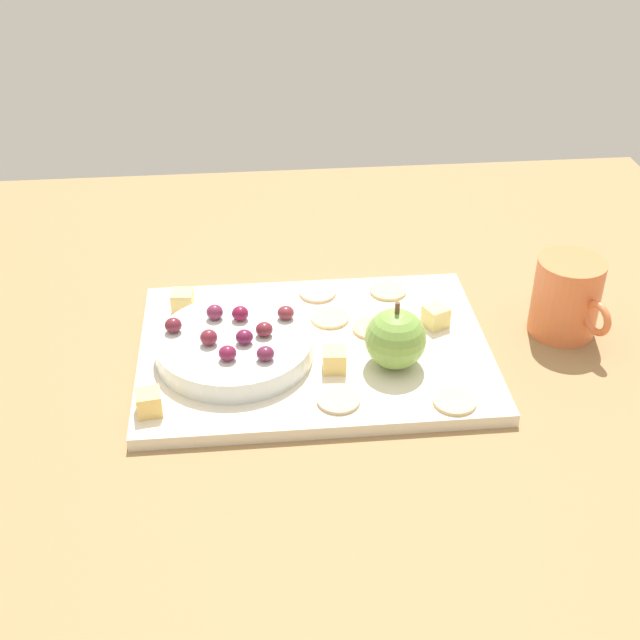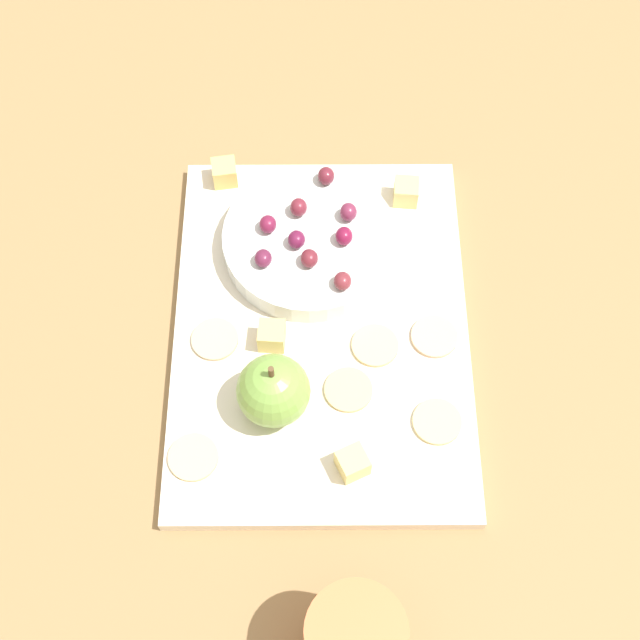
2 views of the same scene
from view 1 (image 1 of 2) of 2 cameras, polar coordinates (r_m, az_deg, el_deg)
name	(u,v)px [view 1 (image 1 of 2)]	position (r cm, az deg, el deg)	size (l,w,h in cm)	color
table	(315,379)	(92.89, -0.33, -4.01)	(113.84, 103.38, 4.68)	olive
platter	(315,351)	(91.93, -0.36, -2.09)	(37.81, 27.37, 1.43)	silver
serving_dish	(235,345)	(90.00, -5.81, -1.67)	(16.79, 16.79, 2.39)	silver
apple_whole	(396,339)	(87.26, 5.14, -1.28)	(6.43, 6.43, 6.43)	#78A747
apple_stem	(397,308)	(85.14, 5.27, 0.83)	(0.50, 0.50, 1.20)	brown
cheese_cube_0	(334,360)	(87.30, 0.99, -2.73)	(2.40, 2.40, 2.40)	#EECB70
cheese_cube_1	(183,301)	(98.08, -9.30, 1.29)	(2.40, 2.40, 2.40)	#E9CA77
cheese_cube_2	(436,316)	(94.94, 7.85, 0.24)	(2.40, 2.40, 2.40)	#ECD377
cheese_cube_3	(149,403)	(83.47, -11.53, -5.51)	(2.40, 2.40, 2.40)	#F4C869
cracker_0	(455,401)	(84.63, 9.11, -5.44)	(4.36, 4.36, 0.40)	#E0BF89
cracker_1	(372,328)	(94.07, 3.54, -0.56)	(4.36, 4.36, 0.40)	#E3B67E
cracker_2	(388,291)	(100.93, 4.63, 2.00)	(4.36, 4.36, 0.40)	#DCC585
cracker_3	(318,293)	(100.20, -0.16, 1.86)	(4.36, 4.36, 0.40)	#E1B48C
cracker_4	(330,318)	(95.64, 0.68, 0.15)	(4.36, 4.36, 0.40)	#E3C184
cracker_5	(338,400)	(83.73, 1.26, -5.44)	(4.36, 4.36, 0.40)	#D1B38A
grape_0	(244,337)	(87.58, -5.15, -1.16)	(1.82, 1.64, 1.58)	maroon
grape_1	(215,312)	(91.76, -7.15, 0.53)	(1.82, 1.64, 1.70)	maroon
grape_2	(240,313)	(91.30, -5.43, 0.45)	(1.82, 1.64, 1.64)	maroon
grape_3	(286,313)	(91.21, -2.34, 0.50)	(1.82, 1.64, 1.51)	maroon
grape_4	(228,353)	(85.37, -6.29, -2.25)	(1.82, 1.64, 1.61)	maroon
grape_5	(209,337)	(87.80, -7.55, -1.18)	(1.82, 1.64, 1.72)	maroon
grape_6	(173,325)	(90.31, -9.92, -0.35)	(1.82, 1.64, 1.67)	maroon
grape_7	(264,332)	(88.21, -3.79, -0.80)	(1.82, 1.64, 1.59)	maroon
grape_8	(265,354)	(85.07, -3.72, -2.29)	(1.82, 1.64, 1.52)	#63203D
cup	(567,297)	(97.86, 16.40, 1.50)	(7.51, 10.39, 9.10)	#E57343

